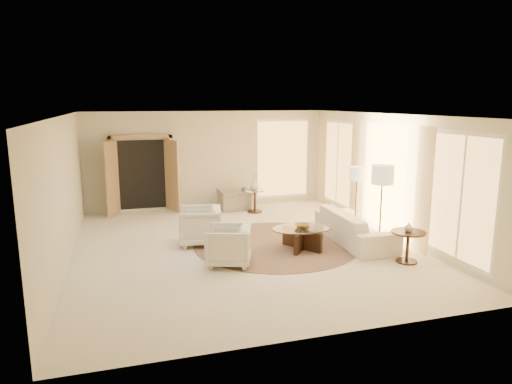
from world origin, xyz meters
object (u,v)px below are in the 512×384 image
object	(u,v)px
side_table	(255,199)
bowl	(302,226)
armchair_left	(200,224)
sofa	(355,227)
coffee_table	(302,236)
end_vase	(409,227)
end_table	(408,241)
side_vase	(255,185)
floor_lamp_near	(357,177)
accent_chair	(235,196)
armchair_right	(228,244)
floor_lamp_far	(382,179)

from	to	relation	value
side_table	bowl	size ratio (longest dim) A/B	2.01
bowl	armchair_left	bearing A→B (deg)	154.12
sofa	coffee_table	xyz separation A→B (m)	(-1.30, -0.13, -0.05)
end_vase	bowl	bearing A→B (deg)	141.84
end_table	end_vase	xyz separation A→B (m)	(0.00, -0.00, 0.28)
sofa	armchair_left	bearing A→B (deg)	77.55
end_table	bowl	xyz separation A→B (m)	(-1.66, 1.31, 0.09)
sofa	armchair_left	distance (m)	3.41
coffee_table	end_table	bearing A→B (deg)	-38.16
side_table	coffee_table	bearing A→B (deg)	-89.52
bowl	coffee_table	bearing A→B (deg)	0.00
bowl	side_vase	distance (m)	3.47
end_vase	coffee_table	bearing A→B (deg)	141.84
side_table	floor_lamp_near	xyz separation A→B (m)	(1.79, -2.50, 0.94)
end_table	end_vase	distance (m)	0.28
accent_chair	side_table	distance (m)	0.66
armchair_right	side_vase	bearing A→B (deg)	175.52
armchair_left	end_vase	bearing A→B (deg)	68.38
floor_lamp_far	end_vase	distance (m)	1.08
armchair_right	end_table	world-z (taller)	armchair_right
armchair_left	floor_lamp_near	world-z (taller)	floor_lamp_near
armchair_right	side_table	size ratio (longest dim) A/B	1.30
sofa	side_vase	distance (m)	3.61
bowl	floor_lamp_near	bearing A→B (deg)	28.52
floor_lamp_near	armchair_left	bearing A→B (deg)	179.84
armchair_right	floor_lamp_near	size ratio (longest dim) A/B	0.53
coffee_table	end_table	xyz separation A→B (m)	(1.66, -1.31, 0.13)
coffee_table	floor_lamp_far	size ratio (longest dim) A/B	0.72
side_vase	floor_lamp_near	bearing A→B (deg)	-54.35
accent_chair	end_table	bearing A→B (deg)	110.25
end_table	side_table	bearing A→B (deg)	109.57
armchair_left	side_table	xyz separation A→B (m)	(1.97, 2.49, -0.06)
coffee_table	armchair_left	bearing A→B (deg)	154.12
side_vase	end_table	bearing A→B (deg)	-70.43
armchair_right	coffee_table	world-z (taller)	armchair_right
armchair_left	bowl	size ratio (longest dim) A/B	2.82
sofa	side_vase	size ratio (longest dim) A/B	8.71
side_table	armchair_right	bearing A→B (deg)	-113.10
end_table	side_vase	size ratio (longest dim) A/B	2.38
floor_lamp_near	accent_chair	bearing A→B (deg)	127.27
side_table	side_vase	distance (m)	0.39
bowl	end_vase	world-z (taller)	end_vase
armchair_left	armchair_right	xyz separation A→B (m)	(0.30, -1.42, -0.03)
sofa	end_table	world-z (taller)	sofa
side_table	side_vase	world-z (taller)	side_vase
floor_lamp_far	floor_lamp_near	bearing A→B (deg)	78.38
sofa	coffee_table	world-z (taller)	sofa
coffee_table	end_vase	xyz separation A→B (m)	(1.66, -1.31, 0.41)
side_table	end_vase	size ratio (longest dim) A/B	3.53
floor_lamp_far	side_table	bearing A→B (deg)	109.38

